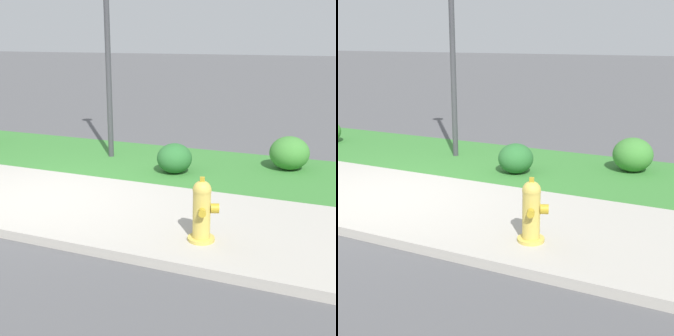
% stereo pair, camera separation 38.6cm
% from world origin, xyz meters
% --- Properties ---
extents(ground_plane, '(120.00, 120.00, 0.00)m').
position_xyz_m(ground_plane, '(0.00, 0.00, 0.00)').
color(ground_plane, '#515154').
extents(sidewalk_pavement, '(18.00, 2.56, 0.01)m').
position_xyz_m(sidewalk_pavement, '(0.00, 0.00, 0.01)').
color(sidewalk_pavement, '#ADA89E').
rests_on(sidewalk_pavement, ground).
extents(grass_verge, '(18.00, 2.75, 0.01)m').
position_xyz_m(grass_verge, '(0.00, 2.65, 0.00)').
color(grass_verge, '#387A33').
rests_on(grass_verge, ground).
extents(fire_hydrant_near_corner, '(0.38, 0.40, 0.81)m').
position_xyz_m(fire_hydrant_near_corner, '(2.74, -0.56, 0.39)').
color(fire_hydrant_near_corner, gold).
rests_on(fire_hydrant_near_corner, ground).
extents(shrub_bush_mid_verge, '(0.64, 0.64, 0.55)m').
position_xyz_m(shrub_bush_mid_verge, '(1.33, 2.08, 0.27)').
color(shrub_bush_mid_verge, '#28662D').
rests_on(shrub_bush_mid_verge, ground).
extents(shrub_bush_far_verge, '(0.74, 0.74, 0.63)m').
position_xyz_m(shrub_bush_far_verge, '(3.23, 3.12, 0.31)').
color(shrub_bush_far_verge, '#3D7F33').
rests_on(shrub_bush_far_verge, ground).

